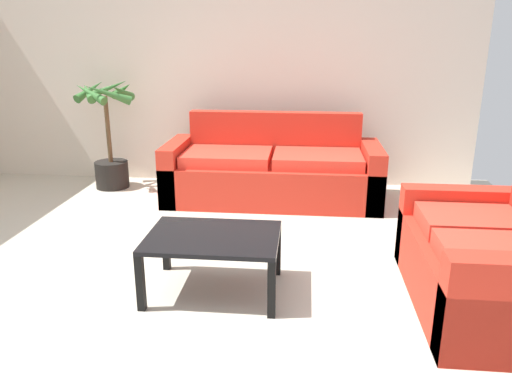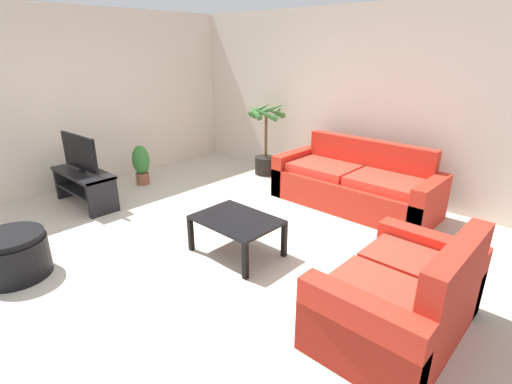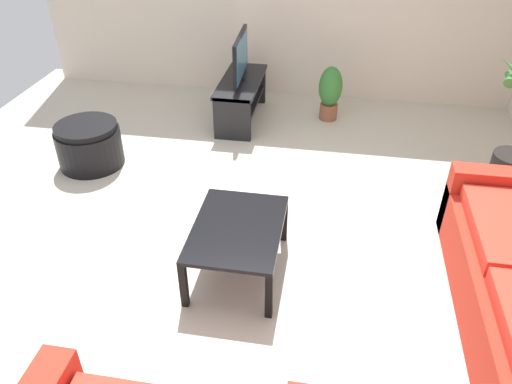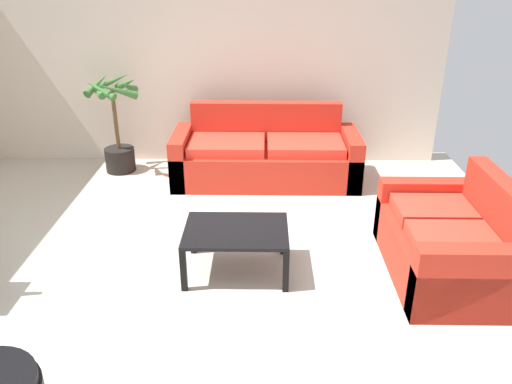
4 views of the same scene
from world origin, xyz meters
TOP-DOWN VIEW (x-y plane):
  - ground_plane at (0.00, 0.00)m, footprint 6.60×6.60m
  - wall_back at (0.00, 3.00)m, footprint 6.00×0.06m
  - couch_main at (0.72, 2.28)m, footprint 2.25×0.90m
  - couch_loveseat at (2.28, 0.21)m, footprint 0.90×1.41m
  - coffee_table at (0.46, 0.22)m, footprint 0.89×0.64m
  - potted_palm at (-1.18, 2.55)m, footprint 0.70×0.73m

SIDE VIEW (x-z plane):
  - ground_plane at x=0.00m, z-range 0.00..0.00m
  - couch_loveseat at x=2.28m, z-range -0.15..0.75m
  - couch_main at x=0.72m, z-range -0.15..0.75m
  - coffee_table at x=0.46m, z-range 0.15..0.57m
  - potted_palm at x=-1.18m, z-range -0.07..1.17m
  - wall_back at x=0.00m, z-range 0.00..2.70m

